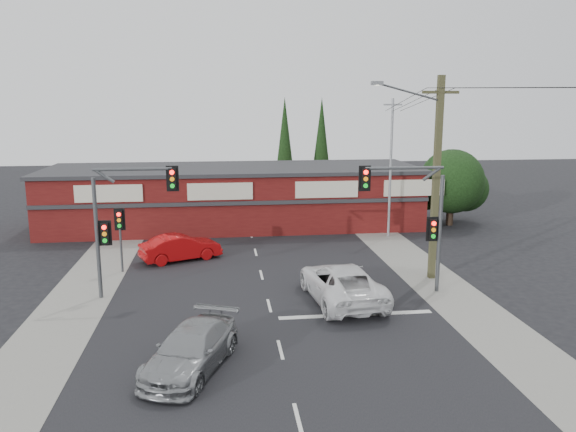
{
  "coord_description": "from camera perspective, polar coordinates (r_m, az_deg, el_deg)",
  "views": [
    {
      "loc": [
        -2.02,
        -23.14,
        8.68
      ],
      "look_at": [
        1.19,
        3.0,
        3.38
      ],
      "focal_mm": 35.0,
      "sensor_mm": 36.0,
      "label": 1
    }
  ],
  "objects": [
    {
      "name": "shop_building",
      "position": [
        40.67,
        -5.48,
        2.06
      ],
      "size": [
        27.3,
        8.4,
        4.22
      ],
      "color": "#511010",
      "rests_on": "ground"
    },
    {
      "name": "traffic_mast_right",
      "position": [
        26.16,
        12.97,
        0.65
      ],
      "size": [
        3.96,
        0.27,
        5.97
      ],
      "color": "#47494C",
      "rests_on": "ground"
    },
    {
      "name": "conifer_far",
      "position": [
        50.06,
        3.42,
        7.69
      ],
      "size": [
        1.8,
        1.8,
        9.25
      ],
      "color": "#2D2116",
      "rests_on": "ground"
    },
    {
      "name": "red_sedan",
      "position": [
        32.12,
        -10.85,
        -3.16
      ],
      "size": [
        4.72,
        3.18,
        1.47
      ],
      "primitive_type": "imported",
      "rotation": [
        0.0,
        0.0,
        1.97
      ],
      "color": "#B40B0C",
      "rests_on": "ground"
    },
    {
      "name": "road_strip",
      "position": [
        29.52,
        -2.79,
        -5.74
      ],
      "size": [
        14.0,
        70.0,
        0.01
      ],
      "primitive_type": "cube",
      "color": "black",
      "rests_on": "ground"
    },
    {
      "name": "tree_cluster",
      "position": [
        42.44,
        16.28,
        3.08
      ],
      "size": [
        5.9,
        5.1,
        5.5
      ],
      "color": "#2D2116",
      "rests_on": "ground"
    },
    {
      "name": "pedestal_signal",
      "position": [
        30.26,
        -16.71,
        -1.08
      ],
      "size": [
        0.55,
        0.27,
        3.38
      ],
      "color": "#47494C",
      "rests_on": "ground"
    },
    {
      "name": "verge_left",
      "position": [
        30.15,
        -19.21,
        -6.0
      ],
      "size": [
        3.0,
        70.0,
        0.02
      ],
      "primitive_type": "cube",
      "color": "gray",
      "rests_on": "ground"
    },
    {
      "name": "white_suv",
      "position": [
        25.27,
        5.48,
        -6.77
      ],
      "size": [
        3.31,
        6.25,
        1.67
      ],
      "primitive_type": "imported",
      "rotation": [
        0.0,
        0.0,
        3.23
      ],
      "color": "white",
      "rests_on": "ground"
    },
    {
      "name": "verge_right",
      "position": [
        31.27,
        13.0,
        -5.03
      ],
      "size": [
        3.0,
        70.0,
        0.02
      ],
      "primitive_type": "cube",
      "color": "gray",
      "rests_on": "ground"
    },
    {
      "name": "utility_pole",
      "position": [
        28.31,
        14.61,
        4.34
      ],
      "size": [
        4.38,
        0.59,
        10.0
      ],
      "color": "#4C4A2B",
      "rests_on": "ground"
    },
    {
      "name": "silver_suv",
      "position": [
        19.31,
        -9.81,
        -13.19
      ],
      "size": [
        3.66,
        5.29,
        1.42
      ],
      "primitive_type": "imported",
      "rotation": [
        0.0,
        0.0,
        -0.38
      ],
      "color": "gray",
      "rests_on": "ground"
    },
    {
      "name": "ground",
      "position": [
        24.8,
        -1.92,
        -9.13
      ],
      "size": [
        120.0,
        120.0,
        0.0
      ],
      "primitive_type": "plane",
      "color": "black",
      "rests_on": "ground"
    },
    {
      "name": "steel_pole",
      "position": [
        37.04,
        10.38,
        5.02
      ],
      "size": [
        1.2,
        0.16,
        9.0
      ],
      "color": "gray",
      "rests_on": "ground"
    },
    {
      "name": "lane_dashes",
      "position": [
        33.39,
        -3.31,
        -3.69
      ],
      "size": [
        0.12,
        55.68,
        0.01
      ],
      "color": "silver",
      "rests_on": "ground"
    },
    {
      "name": "stop_line",
      "position": [
        23.96,
        6.91,
        -9.92
      ],
      "size": [
        6.5,
        0.35,
        0.01
      ],
      "primitive_type": "cube",
      "color": "silver",
      "rests_on": "ground"
    },
    {
      "name": "power_lines",
      "position": [
        23.18,
        20.34,
        11.57
      ],
      "size": [
        2.01,
        29.0,
        1.22
      ],
      "color": "black",
      "rests_on": "ground"
    },
    {
      "name": "conifer_near",
      "position": [
        47.57,
        -0.33,
        7.51
      ],
      "size": [
        1.8,
        1.8,
        9.25
      ],
      "color": "#2D2116",
      "rests_on": "ground"
    },
    {
      "name": "traffic_mast_left",
      "position": [
        25.97,
        -16.66,
        0.35
      ],
      "size": [
        3.77,
        0.27,
        5.97
      ],
      "color": "#47494C",
      "rests_on": "ground"
    }
  ]
}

